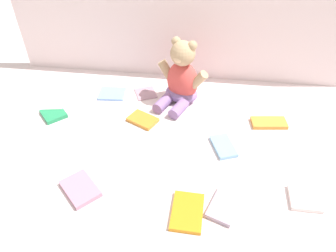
# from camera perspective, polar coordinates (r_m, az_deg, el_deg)

# --- Properties ---
(ground_plane) EXTENTS (3.20, 3.20, 0.00)m
(ground_plane) POSITION_cam_1_polar(r_m,az_deg,el_deg) (1.28, 0.14, -0.48)
(ground_plane) COLOR silver
(backdrop_drape) EXTENTS (1.55, 0.03, 0.59)m
(backdrop_drape) POSITION_cam_1_polar(r_m,az_deg,el_deg) (1.49, 2.31, 18.95)
(backdrop_drape) COLOR silver
(backdrop_drape) RESTS_ON ground_plane
(teddy_bear) EXTENTS (0.23, 0.24, 0.28)m
(teddy_bear) POSITION_cam_1_polar(r_m,az_deg,el_deg) (1.38, 2.40, 8.28)
(teddy_bear) COLOR #D84C47
(teddy_bear) RESTS_ON ground_plane
(book_case_0) EXTENTS (0.12, 0.12, 0.01)m
(book_case_0) POSITION_cam_1_polar(r_m,az_deg,el_deg) (1.48, -3.99, 5.91)
(book_case_0) COLOR #A78091
(book_case_0) RESTS_ON ground_plane
(book_case_1) EXTENTS (0.11, 0.14, 0.01)m
(book_case_1) POSITION_cam_1_polar(r_m,az_deg,el_deg) (1.22, 9.84, -3.58)
(book_case_1) COLOR #7FB5DE
(book_case_1) RESTS_ON ground_plane
(book_case_2) EXTENTS (0.11, 0.14, 0.02)m
(book_case_2) POSITION_cam_1_polar(r_m,az_deg,el_deg) (1.50, -19.48, 4.09)
(book_case_2) COLOR white
(book_case_2) RESTS_ON ground_plane
(book_case_3) EXTENTS (0.13, 0.13, 0.02)m
(book_case_3) POSITION_cam_1_polar(r_m,az_deg,el_deg) (1.43, -19.67, 2.05)
(book_case_3) COLOR #258D56
(book_case_3) RESTS_ON ground_plane
(book_case_4) EXTENTS (0.16, 0.16, 0.02)m
(book_case_4) POSITION_cam_1_polar(r_m,az_deg,el_deg) (1.10, -15.33, -10.72)
(book_case_4) COLOR #B87D98
(book_case_4) RESTS_ON ground_plane
(book_case_5) EXTENTS (0.15, 0.09, 0.02)m
(book_case_5) POSITION_cam_1_polar(r_m,az_deg,el_deg) (1.36, 17.52, 0.54)
(book_case_5) COLOR orange
(book_case_5) RESTS_ON ground_plane
(book_case_6) EXTENTS (0.12, 0.11, 0.01)m
(book_case_6) POSITION_cam_1_polar(r_m,az_deg,el_deg) (1.49, -9.93, 5.67)
(book_case_6) COLOR #7AA7E7
(book_case_6) RESTS_ON ground_plane
(book_case_7) EXTENTS (0.10, 0.10, 0.02)m
(book_case_7) POSITION_cam_1_polar(r_m,az_deg,el_deg) (1.13, 23.20, -11.77)
(book_case_7) COLOR white
(book_case_7) RESTS_ON ground_plane
(book_case_8) EXTENTS (0.12, 0.14, 0.02)m
(book_case_8) POSITION_cam_1_polar(r_m,az_deg,el_deg) (1.04, 9.95, -13.88)
(book_case_8) COLOR #A18FA6
(book_case_8) RESTS_ON ground_plane
(book_case_9) EXTENTS (0.14, 0.12, 0.01)m
(book_case_9) POSITION_cam_1_polar(r_m,az_deg,el_deg) (1.32, -4.53, 1.12)
(book_case_9) COLOR orange
(book_case_9) RESTS_ON ground_plane
(book_case_10) EXTENTS (0.10, 0.14, 0.01)m
(book_case_10) POSITION_cam_1_polar(r_m,az_deg,el_deg) (1.01, 3.45, -15.00)
(book_case_10) COLOR orange
(book_case_10) RESTS_ON ground_plane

